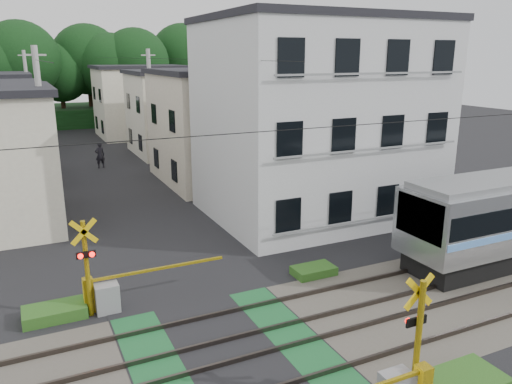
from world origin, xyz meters
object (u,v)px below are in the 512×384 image
crossing_signal_far (103,290)px  apartment_block (317,119)px  crossing_signal_near (402,382)px  pedestrian (100,155)px

crossing_signal_far → apartment_block: size_ratio=0.46×
apartment_block → crossing_signal_far: bearing=-152.2°
apartment_block → crossing_signal_near: bearing=-114.2°
apartment_block → pedestrian: bearing=117.9°
crossing_signal_near → crossing_signal_far: size_ratio=1.00×
crossing_signal_near → crossing_signal_far: bearing=125.3°
crossing_signal_near → apartment_block: bearing=65.8°
pedestrian → apartment_block: bearing=107.5°
apartment_block → pedestrian: apartment_block is taller
pedestrian → crossing_signal_far: bearing=71.3°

